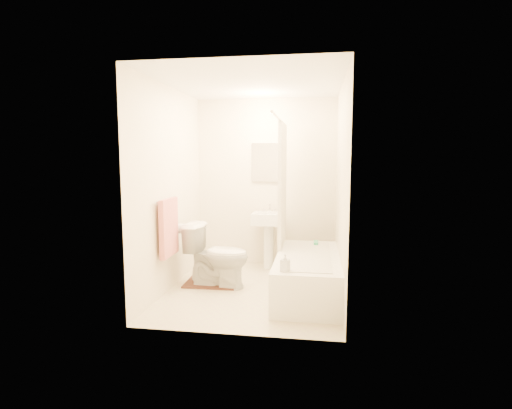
# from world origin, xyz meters

# --- Properties ---
(floor) EXTENTS (2.40, 2.40, 0.00)m
(floor) POSITION_xyz_m (0.00, 0.00, 0.00)
(floor) COLOR beige
(floor) RESTS_ON ground
(ceiling) EXTENTS (2.40, 2.40, 0.00)m
(ceiling) POSITION_xyz_m (0.00, 0.00, 2.40)
(ceiling) COLOR white
(ceiling) RESTS_ON ground
(wall_back) EXTENTS (2.00, 0.02, 2.40)m
(wall_back) POSITION_xyz_m (0.00, 1.20, 1.20)
(wall_back) COLOR beige
(wall_back) RESTS_ON ground
(wall_left) EXTENTS (0.02, 2.40, 2.40)m
(wall_left) POSITION_xyz_m (-1.00, 0.00, 1.20)
(wall_left) COLOR beige
(wall_left) RESTS_ON ground
(wall_right) EXTENTS (0.02, 2.40, 2.40)m
(wall_right) POSITION_xyz_m (1.00, 0.00, 1.20)
(wall_right) COLOR beige
(wall_right) RESTS_ON ground
(mirror) EXTENTS (0.40, 0.03, 0.55)m
(mirror) POSITION_xyz_m (0.00, 1.18, 1.50)
(mirror) COLOR white
(mirror) RESTS_ON wall_back
(curtain_rod) EXTENTS (0.03, 1.70, 0.03)m
(curtain_rod) POSITION_xyz_m (0.30, 0.10, 2.00)
(curtain_rod) COLOR silver
(curtain_rod) RESTS_ON wall_back
(shower_curtain) EXTENTS (0.04, 0.80, 1.55)m
(shower_curtain) POSITION_xyz_m (0.30, 0.50, 1.22)
(shower_curtain) COLOR silver
(shower_curtain) RESTS_ON curtain_rod
(towel_bar) EXTENTS (0.02, 0.60, 0.02)m
(towel_bar) POSITION_xyz_m (-0.96, -0.25, 1.10)
(towel_bar) COLOR silver
(towel_bar) RESTS_ON wall_left
(towel) EXTENTS (0.06, 0.45, 0.66)m
(towel) POSITION_xyz_m (-0.93, -0.25, 0.78)
(towel) COLOR #CC7266
(towel) RESTS_ON towel_bar
(toilet_paper) EXTENTS (0.11, 0.12, 0.12)m
(toilet_paper) POSITION_xyz_m (-0.93, 0.12, 0.70)
(toilet_paper) COLOR white
(toilet_paper) RESTS_ON wall_left
(toilet) EXTENTS (0.81, 0.50, 0.76)m
(toilet) POSITION_xyz_m (-0.45, 0.10, 0.38)
(toilet) COLOR white
(toilet) RESTS_ON floor
(sink) EXTENTS (0.45, 0.36, 0.87)m
(sink) POSITION_xyz_m (0.07, 0.95, 0.44)
(sink) COLOR white
(sink) RESTS_ON floor
(bathtub) EXTENTS (0.71, 1.63, 0.46)m
(bathtub) POSITION_xyz_m (0.64, -0.03, 0.23)
(bathtub) COLOR white
(bathtub) RESTS_ON floor
(bath_mat) EXTENTS (0.66, 0.50, 0.02)m
(bath_mat) POSITION_xyz_m (-0.55, 0.18, 0.01)
(bath_mat) COLOR #522C1F
(bath_mat) RESTS_ON floor
(soap_bottle) EXTENTS (0.10, 0.10, 0.17)m
(soap_bottle) POSITION_xyz_m (0.44, -0.71, 0.54)
(soap_bottle) COLOR white
(soap_bottle) RESTS_ON bathtub
(scrub_brush) EXTENTS (0.06, 0.18, 0.04)m
(scrub_brush) POSITION_xyz_m (0.73, 0.57, 0.48)
(scrub_brush) COLOR #38B176
(scrub_brush) RESTS_ON bathtub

